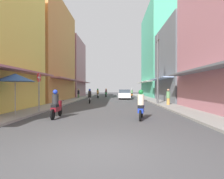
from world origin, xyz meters
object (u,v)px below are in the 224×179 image
(pedestrian_crossing, at_px, (168,97))
(pedestrian_foreground, at_px, (78,93))
(motorbike_blue, at_px, (141,106))
(vendor_umbrella, at_px, (15,78))
(parked_car, at_px, (125,94))
(utility_pole, at_px, (158,69))
(motorbike_maroon, at_px, (56,105))
(motorbike_orange, at_px, (132,94))
(motorbike_silver, at_px, (90,97))
(motorbike_white, at_px, (98,94))
(motorbike_green, at_px, (106,93))
(street_sign_no_entry, at_px, (39,87))

(pedestrian_crossing, bearing_deg, pedestrian_foreground, 132.22)
(motorbike_blue, bearing_deg, vendor_umbrella, 175.57)
(parked_car, relative_size, pedestrian_crossing, 2.62)
(utility_pole, bearing_deg, pedestrian_foreground, 133.73)
(vendor_umbrella, bearing_deg, motorbike_maroon, -6.61)
(motorbike_orange, distance_m, utility_pole, 13.56)
(pedestrian_crossing, distance_m, pedestrian_foreground, 16.26)
(motorbike_blue, relative_size, utility_pole, 0.26)
(motorbike_blue, relative_size, motorbike_orange, 0.99)
(motorbike_blue, xyz_separation_m, parked_car, (-0.08, 17.75, 0.04))
(motorbike_silver, relative_size, motorbike_white, 1.00)
(parked_car, relative_size, pedestrian_foreground, 2.59)
(motorbike_white, xyz_separation_m, motorbike_orange, (5.76, 1.40, 0.00))
(motorbike_orange, bearing_deg, pedestrian_crossing, -81.60)
(parked_car, bearing_deg, motorbike_orange, 70.03)
(motorbike_blue, distance_m, motorbike_white, 20.78)
(motorbike_silver, bearing_deg, vendor_umbrella, -106.48)
(pedestrian_foreground, relative_size, utility_pole, 0.23)
(motorbike_blue, relative_size, motorbike_white, 0.99)
(motorbike_white, xyz_separation_m, motorbike_green, (1.13, 4.12, 0.00))
(motorbike_orange, distance_m, parked_car, 4.21)
(motorbike_blue, height_order, pedestrian_crossing, pedestrian_crossing)
(motorbike_maroon, height_order, motorbike_green, same)
(motorbike_white, height_order, pedestrian_crossing, pedestrian_crossing)
(motorbike_orange, distance_m, pedestrian_foreground, 9.12)
(vendor_umbrella, relative_size, street_sign_no_entry, 0.94)
(motorbike_maroon, relative_size, motorbike_silver, 1.00)
(motorbike_orange, xyz_separation_m, vendor_umbrella, (-8.48, -21.15, 1.56))
(motorbike_blue, bearing_deg, motorbike_green, 97.65)
(motorbike_white, distance_m, pedestrian_foreground, 3.21)
(motorbike_maroon, distance_m, motorbike_silver, 9.96)
(pedestrian_foreground, height_order, vendor_umbrella, vendor_umbrella)
(vendor_umbrella, bearing_deg, street_sign_no_entry, 64.46)
(motorbike_white, bearing_deg, vendor_umbrella, -97.82)
(motorbike_blue, relative_size, motorbike_silver, 0.99)
(motorbike_maroon, distance_m, motorbike_orange, 22.26)
(pedestrian_crossing, bearing_deg, motorbike_silver, 158.74)
(motorbike_blue, bearing_deg, motorbike_maroon, 176.74)
(motorbike_green, distance_m, vendor_umbrella, 24.23)
(parked_car, bearing_deg, motorbike_blue, -89.73)
(pedestrian_crossing, bearing_deg, motorbike_white, 121.09)
(vendor_umbrella, height_order, street_sign_no_entry, street_sign_no_entry)
(motorbike_maroon, bearing_deg, pedestrian_foreground, 98.35)
(pedestrian_foreground, bearing_deg, utility_pole, -46.27)
(vendor_umbrella, bearing_deg, pedestrian_crossing, 32.06)
(motorbike_green, height_order, utility_pole, utility_pole)
(motorbike_white, height_order, parked_car, motorbike_white)
(vendor_umbrella, bearing_deg, motorbike_silver, 73.52)
(parked_car, bearing_deg, motorbike_maroon, -104.62)
(motorbike_green, relative_size, vendor_umbrella, 0.73)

